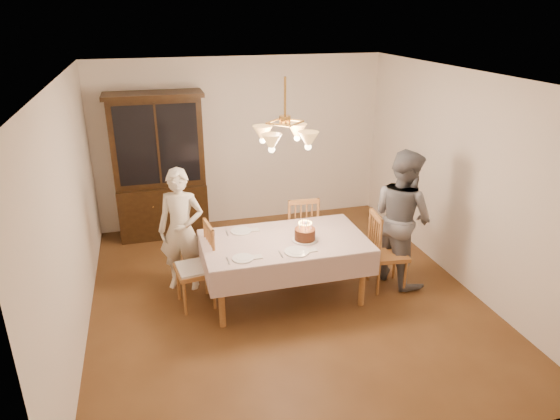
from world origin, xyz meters
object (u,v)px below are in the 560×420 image
object	(u,v)px
china_hutch	(160,169)
birthday_cake	(305,235)
elderly_woman	(181,230)
chair_far_side	(300,234)
dining_table	(284,245)

from	to	relation	value
china_hutch	birthday_cake	bearing A→B (deg)	-57.12
elderly_woman	chair_far_side	bearing A→B (deg)	26.01
dining_table	chair_far_side	world-z (taller)	chair_far_side
china_hutch	chair_far_side	bearing A→B (deg)	-41.14
china_hutch	birthday_cake	world-z (taller)	china_hutch
china_hutch	birthday_cake	size ratio (longest dim) A/B	7.20
dining_table	china_hutch	xyz separation A→B (m)	(-1.29, 2.25, 0.36)
dining_table	china_hutch	bearing A→B (deg)	119.73
chair_far_side	birthday_cake	distance (m)	0.94
chair_far_side	birthday_cake	bearing A→B (deg)	-103.96
dining_table	china_hutch	size ratio (longest dim) A/B	0.88
dining_table	birthday_cake	bearing A→B (deg)	-19.71
birthday_cake	dining_table	bearing A→B (deg)	160.29
china_hutch	birthday_cake	xyz separation A→B (m)	(1.51, -2.33, -0.21)
chair_far_side	birthday_cake	world-z (taller)	chair_far_side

